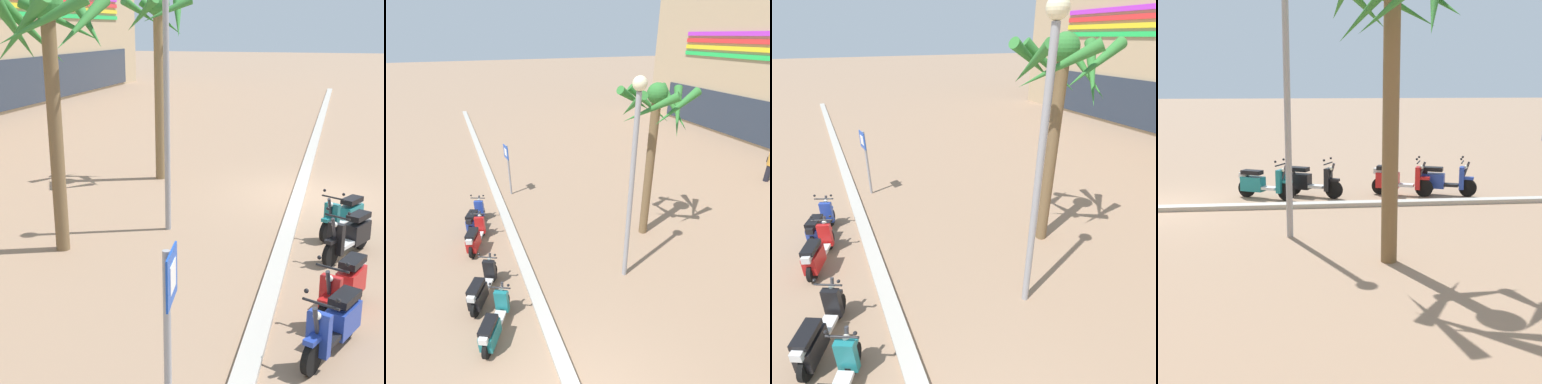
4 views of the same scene
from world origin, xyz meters
The scene contains 8 objects.
scooter_blue_second_in_line centered at (-8.31, -0.86, 0.45)m, with size 1.67×0.88×1.17m.
scooter_red_mid_centre centered at (-6.97, -0.98, 0.47)m, with size 1.74×0.87×1.17m.
scooter_black_mid_rear centered at (-4.34, -1.09, 0.46)m, with size 1.69×1.00×1.17m.
scooter_teal_far_back centered at (-2.99, -0.96, 0.44)m, with size 1.67×0.99×1.17m.
crossing_sign centered at (-10.75, 0.99, 1.50)m, with size 0.60×0.15×2.40m.
palm_tree_mid_walkway centered at (-5.63, 5.02, 4.24)m, with size 2.52×2.40×5.48m.
pedestrian_window_shopping centered at (-7.26, 13.51, 0.92)m, with size 0.46×0.36×1.73m.
street_lamp centered at (-3.79, 3.17, 3.68)m, with size 0.36×0.36×5.95m.
Camera 2 is at (2.88, -1.13, 6.81)m, focal length 29.58 mm.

